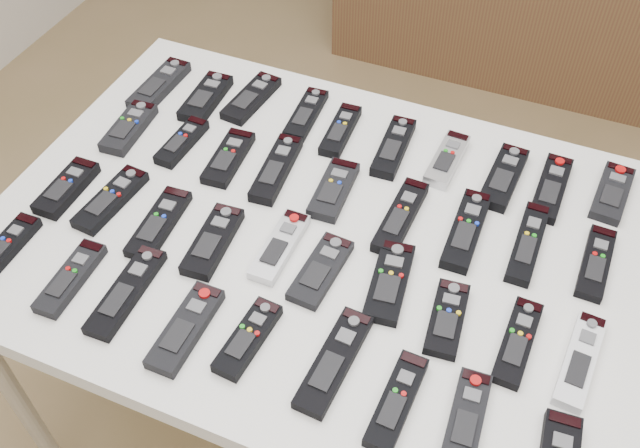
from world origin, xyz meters
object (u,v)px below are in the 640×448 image
at_px(remote_18, 596,263).
at_px(remote_21, 159,223).
at_px(remote_9, 612,193).
at_px(remote_31, 126,291).
at_px(remote_13, 276,169).
at_px(table, 320,251).
at_px(remote_29, 5,247).
at_px(remote_17, 528,243).
at_px(remote_20, 111,199).
at_px(remote_7, 504,177).
at_px(remote_22, 213,241).
at_px(remote_30, 71,278).
at_px(remote_36, 466,418).
at_px(remote_35, 397,401).
at_px(remote_12, 228,158).
at_px(remote_15, 401,217).
at_px(remote_24, 321,270).
at_px(remote_0, 159,85).
at_px(remote_28, 580,360).
at_px(remote_26, 447,319).
at_px(remote_2, 251,98).
at_px(remote_32, 186,328).
at_px(remote_34, 334,361).
at_px(remote_4, 341,130).
at_px(remote_8, 551,188).
at_px(remote_33, 248,338).
at_px(remote_10, 129,128).
at_px(remote_27, 517,342).
at_px(remote_5, 393,147).
at_px(remote_1, 206,98).
at_px(remote_6, 447,160).
at_px(remote_3, 306,114).
at_px(remote_25, 389,282).
at_px(remote_14, 334,190).
at_px(remote_11, 182,142).
at_px(remote_16, 466,230).
at_px(remote_23, 280,246).

distance_m(remote_18, remote_21, 0.81).
xyz_separation_m(remote_9, remote_18, (-0.00, -0.19, -0.00)).
bearing_deg(remote_31, remote_13, 72.26).
relative_size(table, remote_18, 7.33).
bearing_deg(remote_29, remote_31, -0.65).
relative_size(remote_17, remote_20, 1.11).
xyz_separation_m(remote_7, remote_22, (-0.46, -0.38, 0.00)).
bearing_deg(remote_30, remote_29, 173.39).
bearing_deg(remote_36, remote_35, -175.86).
xyz_separation_m(remote_12, remote_15, (0.38, -0.02, 0.00)).
bearing_deg(remote_36, remote_24, 147.01).
bearing_deg(remote_13, remote_0, 152.97).
bearing_deg(remote_21, remote_28, -3.40).
bearing_deg(remote_26, remote_2, 138.80).
bearing_deg(remote_32, remote_18, 34.08).
distance_m(remote_17, remote_34, 0.44).
bearing_deg(remote_18, remote_4, 165.30).
height_order(remote_8, remote_12, same).
relative_size(remote_18, remote_33, 1.11).
height_order(remote_10, remote_24, remote_10).
distance_m(remote_7, remote_26, 0.38).
xyz_separation_m(remote_0, remote_4, (0.44, 0.02, -0.00)).
xyz_separation_m(remote_34, remote_36, (0.22, -0.02, 0.00)).
distance_m(remote_10, remote_17, 0.86).
distance_m(remote_27, remote_30, 0.78).
relative_size(remote_21, remote_34, 0.88).
distance_m(remote_17, remote_22, 0.58).
bearing_deg(remote_5, remote_13, -144.75).
bearing_deg(remote_34, table, 120.59).
relative_size(remote_1, remote_21, 0.93).
bearing_deg(remote_24, remote_6, 74.46).
height_order(remote_3, remote_25, remote_25).
height_order(remote_14, remote_17, same).
bearing_deg(remote_25, remote_22, 179.25).
height_order(remote_2, remote_13, remote_13).
xyz_separation_m(remote_15, remote_35, (0.12, -0.37, -0.00)).
bearing_deg(remote_13, remote_24, -53.16).
bearing_deg(remote_3, remote_10, -153.34).
height_order(remote_24, remote_35, remote_35).
bearing_deg(remote_8, remote_17, -93.39).
relative_size(remote_22, remote_24, 1.05).
distance_m(remote_10, remote_33, 0.61).
bearing_deg(remote_11, remote_16, 1.79).
bearing_deg(remote_9, remote_29, -145.88).
relative_size(remote_30, remote_31, 0.83).
bearing_deg(remote_12, remote_27, -22.58).
relative_size(remote_3, remote_6, 1.06).
height_order(remote_10, remote_13, same).
xyz_separation_m(remote_6, remote_23, (-0.22, -0.35, -0.00)).
xyz_separation_m(remote_10, remote_13, (0.35, 0.01, 0.00)).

